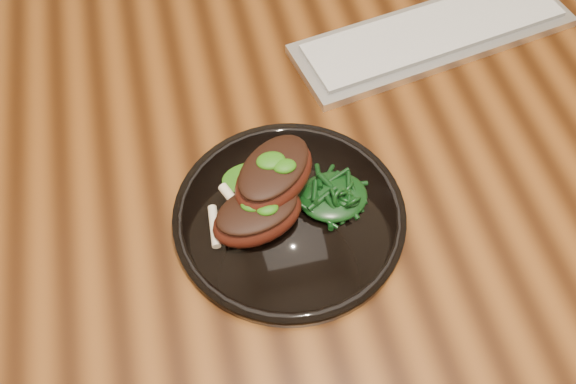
{
  "coord_description": "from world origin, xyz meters",
  "views": [
    {
      "loc": [
        -0.22,
        -0.5,
        1.41
      ],
      "look_at": [
        -0.12,
        -0.08,
        0.78
      ],
      "focal_mm": 40.0,
      "sensor_mm": 36.0,
      "label": 1
    }
  ],
  "objects_px": {
    "greens_heap": "(333,194)",
    "keyboard": "(434,34)",
    "plate": "(289,216)",
    "lamb_chop_front": "(257,215)",
    "desk": "(357,175)"
  },
  "relations": [
    {
      "from": "desk",
      "to": "lamb_chop_front",
      "type": "distance_m",
      "value": 0.23
    },
    {
      "from": "desk",
      "to": "keyboard",
      "type": "relative_size",
      "value": 3.62
    },
    {
      "from": "greens_heap",
      "to": "plate",
      "type": "bearing_deg",
      "value": -174.81
    },
    {
      "from": "keyboard",
      "to": "greens_heap",
      "type": "bearing_deg",
      "value": -131.54
    },
    {
      "from": "greens_heap",
      "to": "lamb_chop_front",
      "type": "bearing_deg",
      "value": -171.12
    },
    {
      "from": "keyboard",
      "to": "desk",
      "type": "bearing_deg",
      "value": -134.76
    },
    {
      "from": "lamb_chop_front",
      "to": "greens_heap",
      "type": "bearing_deg",
      "value": 8.88
    },
    {
      "from": "lamb_chop_front",
      "to": "keyboard",
      "type": "distance_m",
      "value": 0.42
    },
    {
      "from": "plate",
      "to": "greens_heap",
      "type": "bearing_deg",
      "value": 5.19
    },
    {
      "from": "greens_heap",
      "to": "keyboard",
      "type": "bearing_deg",
      "value": 48.46
    },
    {
      "from": "plate",
      "to": "keyboard",
      "type": "bearing_deg",
      "value": 42.8
    },
    {
      "from": "greens_heap",
      "to": "keyboard",
      "type": "xyz_separation_m",
      "value": [
        0.23,
        0.26,
        -0.02
      ]
    },
    {
      "from": "lamb_chop_front",
      "to": "greens_heap",
      "type": "xyz_separation_m",
      "value": [
        0.1,
        0.01,
        -0.01
      ]
    },
    {
      "from": "plate",
      "to": "lamb_chop_front",
      "type": "xyz_separation_m",
      "value": [
        -0.04,
        -0.01,
        0.03
      ]
    },
    {
      "from": "plate",
      "to": "desk",
      "type": "bearing_deg",
      "value": 39.37
    }
  ]
}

